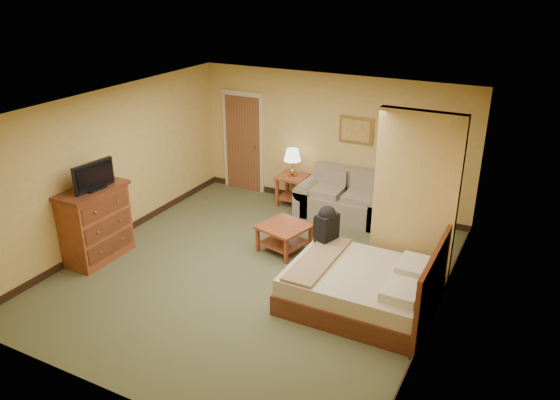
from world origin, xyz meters
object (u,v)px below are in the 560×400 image
Objects in this scene: bed at (365,287)px; loveseat at (345,203)px; dresser at (96,224)px; coffee_table at (284,233)px.

loveseat is at bearing 116.41° from bed.
loveseat is at bearing 48.31° from dresser.
dresser is (-2.97, -3.33, 0.32)m from loveseat.
loveseat is 1.47× the size of dresser.
loveseat is 1.78m from coffee_table.
loveseat is 2.03× the size of coffee_table.
dresser reaches higher than coffee_table.
loveseat is 4.47m from dresser.
dresser is 4.36m from bed.
coffee_table is 0.44× the size of bed.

